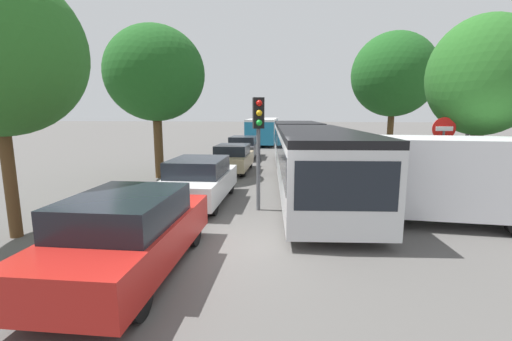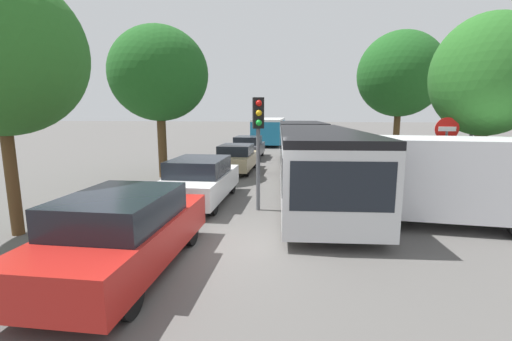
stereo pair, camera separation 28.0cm
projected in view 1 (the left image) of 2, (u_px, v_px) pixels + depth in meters
name	position (u px, v px, depth m)	size (l,w,h in m)	color
ground_plane	(229.00, 249.00, 7.55)	(200.00, 200.00, 0.00)	#565451
articulated_bus	(306.00, 149.00, 14.93)	(3.72, 16.36, 2.41)	silver
city_bus_rear	(264.00, 129.00, 33.38)	(2.72, 11.02, 2.36)	teal
queued_car_red	(128.00, 233.00, 6.29)	(1.93, 4.42, 1.53)	#B21E19
queued_car_white	(199.00, 180.00, 11.28)	(1.87, 4.30, 1.49)	white
queued_car_tan	(233.00, 158.00, 17.20)	(1.73, 3.97, 1.37)	tan
queued_car_graphite	(243.00, 147.00, 22.32)	(1.80, 4.13, 1.43)	#47474C
white_van	(448.00, 178.00, 9.15)	(5.13, 2.30, 2.31)	silver
traffic_light	(258.00, 128.00, 10.11)	(0.37, 0.39, 3.40)	#56595E
no_entry_sign	(442.00, 148.00, 10.73)	(0.70, 0.08, 2.82)	#56595E
direction_sign_post	(468.00, 125.00, 10.91)	(0.28, 1.39, 3.60)	#56595E
tree_left_mid	(155.00, 74.00, 15.01)	(4.33, 4.33, 6.72)	#51381E
tree_right_near	(483.00, 77.00, 10.68)	(3.33, 3.33, 5.94)	#51381E
tree_right_mid	(393.00, 77.00, 21.06)	(5.12, 5.12, 7.79)	#51381E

